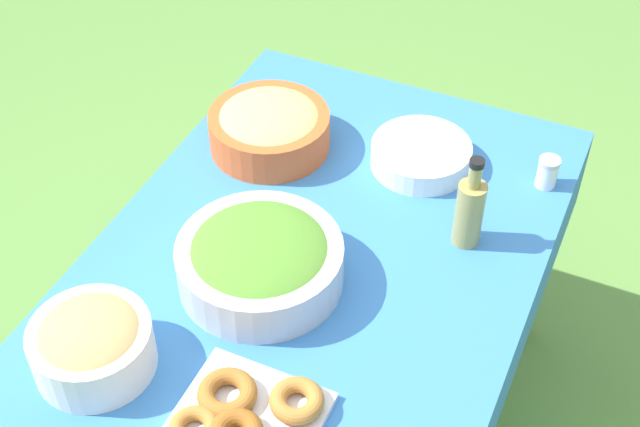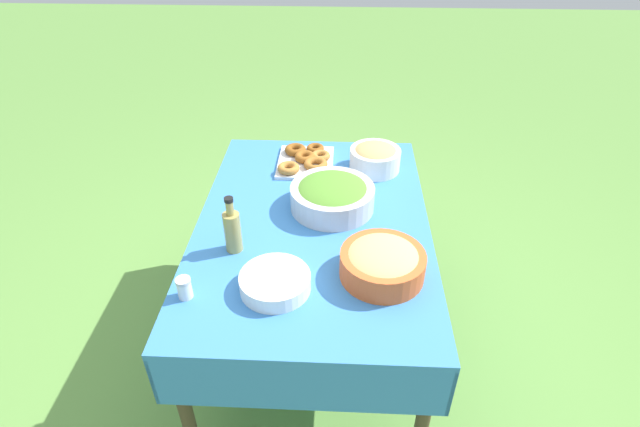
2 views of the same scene
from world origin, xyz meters
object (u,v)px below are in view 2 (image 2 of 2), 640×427
Objects in this scene: salad_bowl at (332,195)px; plate_stack at (275,282)px; olive_oil_bottle at (232,230)px; bread_bowl at (375,157)px; pasta_bowl at (383,262)px; donut_platter at (306,160)px.

plate_stack is (-0.51, 0.18, -0.03)m from salad_bowl.
bread_bowl is at bearing -41.49° from olive_oil_bottle.
donut_platter is at bearing 22.56° from pasta_bowl.
pasta_bowl is 0.57m from olive_oil_bottle.
olive_oil_bottle is (-0.67, 0.22, 0.07)m from donut_platter.
donut_platter is 0.71m from olive_oil_bottle.
bread_bowl reaches higher than donut_platter.
salad_bowl reaches higher than donut_platter.
bread_bowl is (0.33, -0.19, 0.00)m from salad_bowl.
olive_oil_bottle reaches higher than pasta_bowl.
olive_oil_bottle is (0.21, 0.18, 0.06)m from plate_stack.
olive_oil_bottle is at bearing 129.26° from salad_bowl.
salad_bowl is at bearing 24.16° from pasta_bowl.
salad_bowl is at bearing -159.30° from donut_platter.
plate_stack is (-0.09, 0.37, -0.03)m from pasta_bowl.
pasta_bowl is 0.38m from plate_stack.
bread_bowl is at bearing -24.18° from plate_stack.
pasta_bowl is 1.23× the size of plate_stack.
olive_oil_bottle is (-0.30, 0.36, 0.03)m from salad_bowl.
donut_platter is at bearing -2.84° from plate_stack.
olive_oil_bottle is at bearing 77.64° from pasta_bowl.
pasta_bowl is 0.85m from donut_platter.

